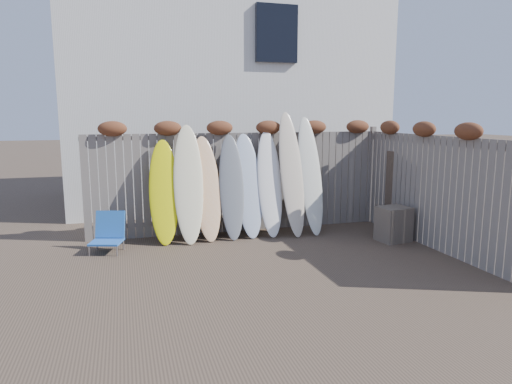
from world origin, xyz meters
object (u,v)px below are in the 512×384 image
object	(u,v)px
surfboard_0	(164,192)
beach_chair	(108,233)
lattice_panel	(407,194)
wooden_crate	(394,224)

from	to	relation	value
surfboard_0	beach_chair	bearing A→B (deg)	-158.56
lattice_panel	surfboard_0	size ratio (longest dim) A/B	0.82
lattice_panel	surfboard_0	distance (m)	4.72
beach_chair	lattice_panel	world-z (taller)	lattice_panel
beach_chair	wooden_crate	bearing A→B (deg)	-9.32
beach_chair	surfboard_0	distance (m)	1.22
beach_chair	surfboard_0	bearing A→B (deg)	16.66
lattice_panel	surfboard_0	bearing A→B (deg)	153.19
beach_chair	surfboard_0	world-z (taller)	surfboard_0
beach_chair	wooden_crate	xyz separation A→B (m)	(5.13, -0.84, 0.01)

